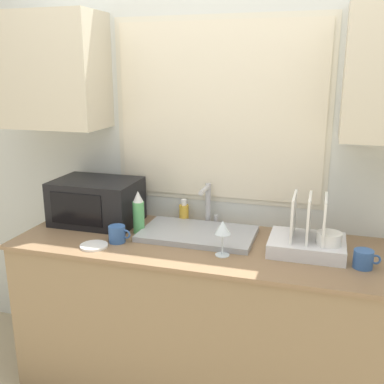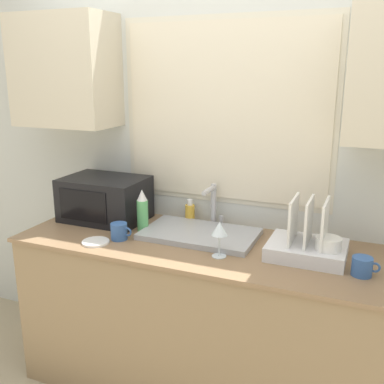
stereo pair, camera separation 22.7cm
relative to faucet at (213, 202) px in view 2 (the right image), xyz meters
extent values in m
cube|color=#8C7251|center=(0.04, -0.27, -0.60)|extent=(1.95, 0.68, 0.86)
cube|color=#846647|center=(0.04, -0.27, -0.16)|extent=(1.98, 0.71, 0.02)
cube|color=silver|center=(0.04, 0.10, 0.27)|extent=(6.00, 0.06, 2.60)
cube|color=beige|center=(0.04, 0.07, 0.50)|extent=(1.23, 0.01, 1.04)
cube|color=beige|center=(0.04, 0.07, 0.50)|extent=(1.17, 0.01, 0.98)
cube|color=beige|center=(-0.91, -0.09, 0.72)|extent=(0.60, 0.32, 0.64)
cube|color=#9EA0A5|center=(0.00, -0.19, -0.13)|extent=(0.61, 0.37, 0.03)
cylinder|color=#B7B7BC|center=(0.00, 0.02, -0.02)|extent=(0.03, 0.03, 0.25)
cylinder|color=#B7B7BC|center=(0.00, -0.06, 0.08)|extent=(0.03, 0.16, 0.03)
cylinder|color=#B7B7BC|center=(0.05, 0.02, -0.12)|extent=(0.02, 0.02, 0.06)
cube|color=black|center=(-0.64, -0.14, -0.02)|extent=(0.49, 0.34, 0.26)
cube|color=black|center=(-0.68, -0.31, -0.02)|extent=(0.32, 0.01, 0.18)
cube|color=silver|center=(0.58, -0.24, -0.11)|extent=(0.37, 0.30, 0.07)
cube|color=white|center=(0.50, -0.24, 0.03)|extent=(0.01, 0.22, 0.22)
cube|color=white|center=(0.58, -0.24, 0.03)|extent=(0.01, 0.22, 0.22)
cube|color=white|center=(0.65, -0.24, 0.03)|extent=(0.01, 0.22, 0.22)
cylinder|color=white|center=(0.68, -0.29, -0.05)|extent=(0.12, 0.12, 0.06)
cylinder|color=#59B266|center=(-0.34, -0.23, -0.06)|extent=(0.06, 0.06, 0.18)
cone|color=silver|center=(-0.34, -0.23, 0.06)|extent=(0.06, 0.06, 0.06)
cylinder|color=gold|center=(-0.15, 0.01, -0.09)|extent=(0.06, 0.06, 0.11)
cylinder|color=white|center=(-0.15, 0.01, -0.02)|extent=(0.03, 0.03, 0.03)
cylinder|color=#335999|center=(-0.39, -0.39, -0.10)|extent=(0.09, 0.09, 0.09)
torus|color=#335999|center=(-0.34, -0.39, -0.10)|extent=(0.05, 0.01, 0.05)
cylinder|color=silver|center=(0.18, -0.40, -0.14)|extent=(0.07, 0.07, 0.00)
cylinder|color=silver|center=(0.18, -0.40, -0.09)|extent=(0.01, 0.01, 0.11)
cone|color=silver|center=(0.18, -0.40, 0.00)|extent=(0.08, 0.08, 0.07)
cylinder|color=#335999|center=(0.83, -0.36, -0.10)|extent=(0.09, 0.09, 0.09)
torus|color=#335999|center=(0.88, -0.36, -0.10)|extent=(0.05, 0.01, 0.05)
cylinder|color=white|center=(-0.47, -0.49, -0.14)|extent=(0.14, 0.14, 0.01)
camera|label=1|loc=(0.63, -2.40, 0.74)|focal=42.00mm
camera|label=2|loc=(0.84, -2.32, 0.74)|focal=42.00mm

